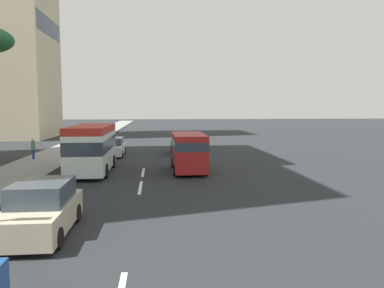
{
  "coord_description": "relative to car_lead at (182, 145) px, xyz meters",
  "views": [
    {
      "loc": [
        -2.74,
        -0.8,
        4.12
      ],
      "look_at": [
        19.16,
        -2.92,
        1.99
      ],
      "focal_mm": 35.47,
      "sensor_mm": 36.0,
      "label": 1
    }
  ],
  "objects": [
    {
      "name": "van_second",
      "position": [
        -9.6,
        0.21,
        0.6
      ],
      "size": [
        4.96,
        2.12,
        2.44
      ],
      "color": "#A51E1E",
      "rests_on": "ground_plane"
    },
    {
      "name": "car_third",
      "position": [
        -1.04,
        6.0,
        -0.06
      ],
      "size": [
        4.73,
        1.96,
        1.54
      ],
      "rotation": [
        0.0,
        0.0,
        3.14
      ],
      "color": "white",
      "rests_on": "ground_plane"
    },
    {
      "name": "car_lead",
      "position": [
        0.0,
        0.0,
        0.0
      ],
      "size": [
        4.7,
        1.85,
        1.7
      ],
      "color": "#1E478C",
      "rests_on": "ground_plane"
    },
    {
      "name": "ground_plane",
      "position": [
        0.55,
        3.12,
        -0.8
      ],
      "size": [
        198.0,
        198.0,
        0.0
      ],
      "primitive_type": "plane",
      "color": "#26282B"
    },
    {
      "name": "pedestrian_mid_block",
      "position": [
        -3.64,
        11.71,
        0.21
      ],
      "size": [
        0.31,
        0.37,
        1.59
      ],
      "rotation": [
        0.0,
        0.0,
        1.89
      ],
      "color": "navy",
      "rests_on": "sidewalk_right"
    },
    {
      "name": "car_fifth",
      "position": [
        -21.21,
        6.04,
        0.0
      ],
      "size": [
        4.33,
        1.91,
        1.71
      ],
      "rotation": [
        0.0,
        0.0,
        3.14
      ],
      "color": "beige",
      "rests_on": "ground_plane"
    },
    {
      "name": "lane_stripe_mid",
      "position": [
        -14.3,
        3.12,
        -0.79
      ],
      "size": [
        3.2,
        0.16,
        0.01
      ],
      "primitive_type": "cube",
      "color": "silver",
      "rests_on": "ground_plane"
    },
    {
      "name": "minibus_fourth",
      "position": [
        -9.4,
        6.32,
        0.84
      ],
      "size": [
        6.87,
        2.38,
        2.99
      ],
      "rotation": [
        0.0,
        0.0,
        3.14
      ],
      "color": "silver",
      "rests_on": "ground_plane"
    },
    {
      "name": "lane_stripe_far",
      "position": [
        -9.69,
        3.12,
        -0.79
      ],
      "size": [
        3.2,
        0.16,
        0.01
      ],
      "primitive_type": "cube",
      "color": "silver",
      "rests_on": "ground_plane"
    },
    {
      "name": "sidewalk_right",
      "position": [
        0.55,
        10.79,
        -0.72
      ],
      "size": [
        162.0,
        3.96,
        0.15
      ],
      "primitive_type": "cube",
      "color": "gray",
      "rests_on": "ground_plane"
    }
  ]
}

